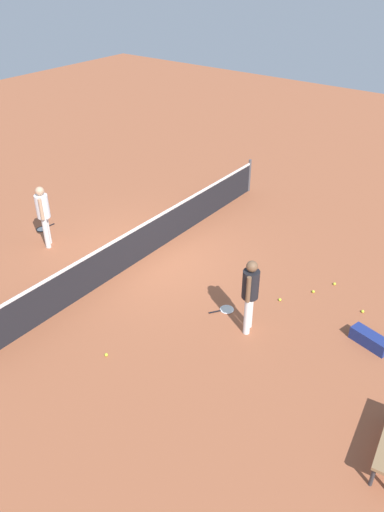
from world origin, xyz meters
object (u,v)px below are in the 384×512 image
(player_far_side, at_px, (43,212))
(tennis_ball_by_net, at_px, (363,311))
(tennis_racket_far_player, at_px, (43,229))
(tennis_ball_midcourt, at_px, (313,292))
(tennis_racket_near_player, at_px, (226,310))
(tennis_ball_baseline, at_px, (334,284))
(tennis_ball_near_player, at_px, (280,300))
(equipment_bag, at_px, (368,339))
(tennis_ball_stray_left, at_px, (106,355))
(player_near_side, at_px, (250,290))

(player_far_side, xyz_separation_m, tennis_ball_by_net, (2.27, -7.81, -0.98))
(tennis_racket_far_player, distance_m, tennis_ball_midcourt, 7.69)
(tennis_racket_near_player, height_order, tennis_ball_baseline, tennis_ball_baseline)
(tennis_ball_near_player, xyz_separation_m, equipment_bag, (-0.21, -2.11, 0.11))
(tennis_ball_midcourt, bearing_deg, tennis_ball_baseline, -24.32)
(tennis_ball_stray_left, distance_m, equipment_bag, 5.25)
(tennis_racket_far_player, xyz_separation_m, tennis_ball_by_net, (1.81, -8.66, 0.02))
(tennis_racket_near_player, distance_m, tennis_ball_by_net, 3.01)
(player_near_side, distance_m, tennis_ball_by_net, 2.82)
(player_far_side, relative_size, tennis_ball_stray_left, 25.76)
(player_near_side, bearing_deg, tennis_ball_stray_left, 142.79)
(player_far_side, xyz_separation_m, tennis_ball_stray_left, (-2.10, -4.29, -0.98))
(tennis_ball_baseline, bearing_deg, tennis_ball_near_player, 151.10)
(tennis_racket_near_player, distance_m, equipment_bag, 3.02)
(tennis_ball_stray_left, bearing_deg, tennis_ball_midcourt, -28.01)
(tennis_ball_near_player, bearing_deg, tennis_racket_far_player, 98.87)
(player_far_side, height_order, tennis_racket_near_player, player_far_side)
(tennis_ball_baseline, bearing_deg, tennis_ball_by_net, -123.60)
(tennis_racket_far_player, height_order, tennis_ball_stray_left, tennis_ball_stray_left)
(player_near_side, bearing_deg, tennis_racket_far_player, 88.39)
(player_near_side, distance_m, tennis_ball_baseline, 2.91)
(tennis_racket_near_player, xyz_separation_m, tennis_ball_by_net, (1.74, -2.45, 0.02))
(tennis_ball_midcourt, bearing_deg, player_near_side, 165.02)
(player_far_side, distance_m, tennis_ball_stray_left, 4.87)
(tennis_ball_midcourt, bearing_deg, tennis_ball_by_net, -91.13)
(tennis_racket_far_player, bearing_deg, tennis_ball_midcourt, -76.19)
(player_near_side, distance_m, tennis_racket_far_player, 7.00)
(player_far_side, bearing_deg, tennis_ball_near_player, -75.87)
(tennis_racket_near_player, xyz_separation_m, tennis_ball_midcourt, (1.76, -1.26, 0.02))
(tennis_ball_midcourt, bearing_deg, tennis_ball_near_player, 147.73)
(player_far_side, height_order, tennis_ball_near_player, player_far_side)
(player_far_side, distance_m, tennis_ball_midcourt, 7.07)
(tennis_ball_midcourt, bearing_deg, player_far_side, 109.09)
(tennis_racket_far_player, distance_m, tennis_ball_baseline, 8.10)
(tennis_ball_stray_left, xyz_separation_m, equipment_bag, (3.44, -3.97, 0.11))
(tennis_ball_midcourt, relative_size, equipment_bag, 0.08)
(equipment_bag, bearing_deg, player_near_side, 116.31)
(tennis_ball_by_net, relative_size, equipment_bag, 0.08)
(tennis_ball_baseline, bearing_deg, tennis_racket_near_player, 146.97)
(tennis_racket_near_player, bearing_deg, tennis_ball_by_net, -54.62)
(player_near_side, bearing_deg, tennis_ball_baseline, -17.17)
(tennis_ball_near_player, relative_size, tennis_ball_midcourt, 1.00)
(tennis_ball_near_player, height_order, tennis_ball_by_net, same)
(player_far_side, relative_size, tennis_ball_midcourt, 25.76)
(player_far_side, relative_size, tennis_ball_by_net, 25.76)
(player_near_side, height_order, equipment_bag, player_near_side)
(tennis_ball_by_net, height_order, tennis_ball_baseline, same)
(tennis_racket_near_player, distance_m, tennis_ball_near_player, 1.30)
(tennis_racket_far_player, distance_m, tennis_ball_by_net, 8.84)
(tennis_ball_baseline, xyz_separation_m, equipment_bag, (-1.54, -1.37, 0.11))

